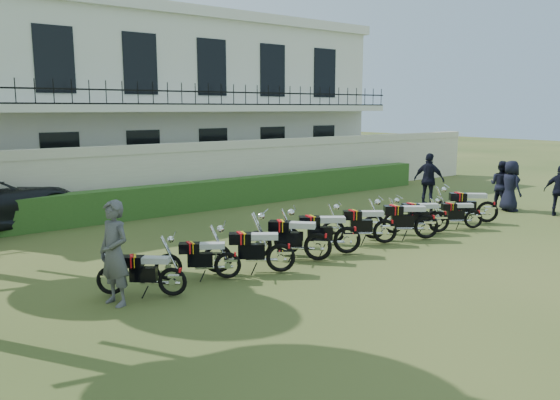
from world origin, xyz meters
The scene contains 19 objects.
ground centered at (0.00, 0.00, 0.00)m, with size 100.00×100.00×0.00m, color #30451B.
perimeter_wall centered at (0.00, 8.00, 1.17)m, with size 30.00×0.35×2.30m.
hedge centered at (1.00, 7.20, 0.50)m, with size 18.00×0.60×1.00m, color #294D1B.
building centered at (0.00, 13.96, 3.71)m, with size 20.40×9.60×7.40m.
motorcycle_0 centered at (-5.46, -0.29, 0.44)m, with size 1.37×1.20×0.94m.
motorcycle_1 centered at (-4.08, -0.02, 0.45)m, with size 1.55×1.00×0.96m.
motorcycle_2 centered at (-2.94, -0.33, 0.50)m, with size 1.67×1.22×1.08m.
motorcycle_3 centered at (-1.72, -0.14, 0.52)m, with size 1.46×1.58×1.12m.
motorcycle_4 centered at (-0.74, -0.10, 0.53)m, with size 1.78×1.29×1.15m.
motorcycle_5 centered at (0.76, 0.04, 0.50)m, with size 1.65×1.25×1.08m.
motorcycle_6 centered at (2.02, -0.30, 0.52)m, with size 1.72×1.32×1.13m.
motorcycle_7 centered at (2.93, -0.03, 0.49)m, with size 1.69×1.10×1.05m.
motorcycle_8 centered at (4.18, -0.30, 0.43)m, with size 1.47×1.03×0.93m.
motorcycle_9 centered at (5.24, -0.09, 0.52)m, with size 1.63×1.46×1.14m.
inspector centered at (-6.44, -0.02, 0.95)m, with size 0.70×0.46×1.91m, color #55555A.
officer_2 centered at (8.15, -0.86, 0.84)m, with size 0.98×0.41×1.68m, color black.
officer_3 centered at (7.69, 0.61, 0.87)m, with size 0.85×0.56×1.75m, color black.
officer_4 centered at (7.85, 1.05, 0.85)m, with size 0.82×0.64×1.69m, color black.
officer_5 centered at (6.23, 2.89, 0.96)m, with size 1.13×0.47×1.92m, color black.
Camera 1 is at (-9.80, -9.31, 3.51)m, focal length 35.00 mm.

